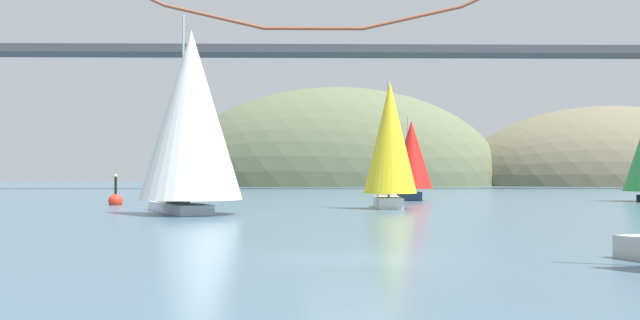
{
  "coord_description": "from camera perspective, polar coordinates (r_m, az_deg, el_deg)",
  "views": [
    {
      "loc": [
        -1.21,
        -22.62,
        2.47
      ],
      "look_at": [
        0.0,
        43.41,
        3.56
      ],
      "focal_mm": 43.99,
      "sensor_mm": 36.0,
      "label": 1
    }
  ],
  "objects": [
    {
      "name": "headland_center",
      "position": [
        157.76,
        1.2,
        -1.84
      ],
      "size": [
        67.48,
        44.0,
        39.43
      ],
      "primitive_type": "ellipsoid",
      "color": "#5B6647",
      "rests_on": "ground_plane"
    },
    {
      "name": "ground_plane",
      "position": [
        22.78,
        2.02,
        -7.17
      ],
      "size": [
        360.0,
        360.0,
        0.0
      ],
      "primitive_type": "plane",
      "color": "#426075"
    },
    {
      "name": "channel_buoy",
      "position": [
        62.34,
        -14.65,
        -2.85
      ],
      "size": [
        1.1,
        1.1,
        2.64
      ],
      "color": "red",
      "rests_on": "ground_plane"
    },
    {
      "name": "sailboat_red_spinnaker",
      "position": [
        70.93,
        6.64,
        0.17
      ],
      "size": [
        4.16,
        6.85,
        7.59
      ],
      "color": "navy",
      "rests_on": "ground_plane"
    },
    {
      "name": "suspension_bridge",
      "position": [
        119.17,
        -0.46,
        8.29
      ],
      "size": [
        140.55,
        6.0,
        44.86
      ],
      "color": "brown",
      "rests_on": "ground_plane"
    },
    {
      "name": "headland_right",
      "position": [
        169.1,
        20.18,
        -1.73
      ],
      "size": [
        60.89,
        44.0,
        32.04
      ],
      "primitive_type": "ellipsoid",
      "color": "#6B664C",
      "rests_on": "ground_plane"
    },
    {
      "name": "sailboat_yellow_sail",
      "position": [
        54.06,
        5.1,
        1.27
      ],
      "size": [
        3.76,
        6.92,
        8.96
      ],
      "color": "white",
      "rests_on": "ground_plane"
    },
    {
      "name": "sailboat_white_mainsail",
      "position": [
        47.19,
        -9.39,
        3.07
      ],
      "size": [
        8.05,
        10.68,
        12.2
      ],
      "color": "white",
      "rests_on": "ground_plane"
    }
  ]
}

